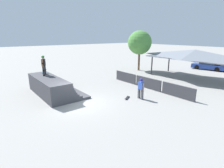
# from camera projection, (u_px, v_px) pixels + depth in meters

# --- Properties ---
(ground_plane) EXTENTS (160.00, 160.00, 0.00)m
(ground_plane) POSITION_uv_depth(u_px,v_px,m) (80.00, 103.00, 13.22)
(ground_plane) COLOR gray
(quarter_pipe_ramp) EXTENTS (5.92, 3.22, 1.52)m
(quarter_pipe_ramp) POSITION_uv_depth(u_px,v_px,m) (52.00, 87.00, 15.05)
(quarter_pipe_ramp) COLOR #424247
(quarter_pipe_ramp) RESTS_ON ground
(skater_on_deck) EXTENTS (0.72, 0.54, 1.77)m
(skater_on_deck) POSITION_uv_depth(u_px,v_px,m) (44.00, 64.00, 15.28)
(skater_on_deck) COLOR #2D2D33
(skater_on_deck) RESTS_ON quarter_pipe_ramp
(skateboard_on_deck) EXTENTS (0.83, 0.47, 0.09)m
(skateboard_on_deck) POSITION_uv_depth(u_px,v_px,m) (45.00, 73.00, 16.16)
(skateboard_on_deck) COLOR red
(skateboard_on_deck) RESTS_ON quarter_pipe_ramp
(bystander_walking) EXTENTS (0.66, 0.25, 1.69)m
(bystander_walking) POSITION_uv_depth(u_px,v_px,m) (141.00, 87.00, 13.90)
(bystander_walking) COLOR #4C4C51
(bystander_walking) RESTS_ON ground
(skateboard_on_ground) EXTENTS (0.60, 0.80, 0.09)m
(skateboard_on_ground) POSITION_uv_depth(u_px,v_px,m) (127.00, 98.00, 14.22)
(skateboard_on_ground) COLOR silver
(skateboard_on_ground) RESTS_ON ground
(barrier_fence) EXTENTS (9.37, 0.12, 1.05)m
(barrier_fence) POSITION_uv_depth(u_px,v_px,m) (148.00, 83.00, 16.81)
(barrier_fence) COLOR #3D3D42
(barrier_fence) RESTS_ON ground
(pavilion_shelter) EXTENTS (10.70, 4.41, 3.42)m
(pavilion_shelter) POSITION_uv_depth(u_px,v_px,m) (195.00, 54.00, 19.80)
(pavilion_shelter) COLOR #2D2D33
(pavilion_shelter) RESTS_ON ground
(tree_far_back) EXTENTS (3.35, 3.35, 5.65)m
(tree_far_back) POSITION_uv_depth(u_px,v_px,m) (140.00, 43.00, 24.73)
(tree_far_back) COLOR brown
(tree_far_back) RESTS_ON ground
(parked_car_blue) EXTENTS (4.65, 2.44, 1.27)m
(parked_car_blue) POSITION_uv_depth(u_px,v_px,m) (208.00, 66.00, 26.01)
(parked_car_blue) COLOR navy
(parked_car_blue) RESTS_ON ground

